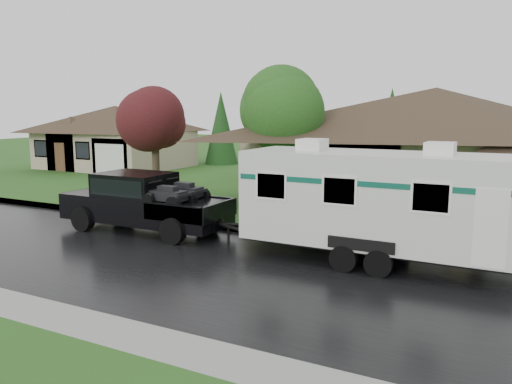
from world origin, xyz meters
TOP-DOWN VIEW (x-y plane):
  - ground at (0.00, 0.00)m, footprint 140.00×140.00m
  - road at (0.00, -2.00)m, footprint 140.00×8.00m
  - curb at (0.00, 2.25)m, footprint 140.00×0.50m
  - lawn at (0.00, 15.00)m, footprint 140.00×26.00m
  - house_main at (2.29, 13.84)m, footprint 19.44×10.80m
  - house_far at (-21.78, 15.85)m, footprint 10.80×8.64m
  - tree_left_green at (-4.25, 8.00)m, footprint 3.91×3.91m
  - tree_red at (-10.89, 6.89)m, footprint 3.31×3.31m
  - shrub_row at (2.00, 9.30)m, footprint 13.60×1.00m
  - pickup_truck at (-6.63, 0.64)m, footprint 6.64×2.52m
  - travel_trailer at (2.19, 0.64)m, footprint 8.19×2.88m

SIDE VIEW (x-z plane):
  - ground at x=0.00m, z-range 0.00..0.00m
  - road at x=0.00m, z-range 0.00..0.01m
  - curb at x=0.00m, z-range 0.00..0.15m
  - lawn at x=0.00m, z-range 0.00..0.15m
  - shrub_row at x=2.00m, z-range 0.15..1.15m
  - pickup_truck at x=-6.63m, z-range 0.08..2.29m
  - travel_trailer at x=2.19m, z-range 0.11..3.78m
  - house_far at x=-21.78m, z-range 0.07..5.87m
  - house_main at x=2.29m, z-range 0.14..7.04m
  - tree_red at x=-10.89m, z-range 1.21..6.69m
  - tree_left_green at x=-4.25m, z-range 1.40..7.88m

